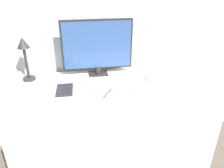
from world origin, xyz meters
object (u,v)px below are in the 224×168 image
object	(u,v)px
monitor	(97,47)
pen	(107,93)
notebook	(24,95)
desk_lamp	(25,53)
coffee_mug	(155,76)
ereader	(65,90)
keyboard	(158,90)
laptop	(65,91)

from	to	relation	value
monitor	pen	distance (m)	0.41
notebook	desk_lamp	bearing A→B (deg)	92.26
desk_lamp	notebook	xyz separation A→B (m)	(0.01, -0.27, -0.21)
coffee_mug	ereader	bearing A→B (deg)	-173.79
pen	keyboard	bearing A→B (deg)	-3.46
coffee_mug	desk_lamp	bearing A→B (deg)	168.42
monitor	desk_lamp	distance (m)	0.54
keyboard	notebook	world-z (taller)	notebook
laptop	coffee_mug	distance (m)	0.67
laptop	ereader	xyz separation A→B (m)	(-0.00, -0.01, 0.02)
coffee_mug	laptop	bearing A→B (deg)	-174.86
keyboard	notebook	size ratio (longest dim) A/B	1.27
notebook	coffee_mug	bearing A→B (deg)	4.45
keyboard	notebook	distance (m)	0.91
laptop	ereader	bearing A→B (deg)	-93.16
ereader	desk_lamp	world-z (taller)	desk_lamp
desk_lamp	pen	xyz separation A→B (m)	(0.56, -0.32, -0.21)
laptop	pen	size ratio (longest dim) A/B	2.59
desk_lamp	notebook	distance (m)	0.34
pen	ereader	bearing A→B (deg)	168.77
monitor	ereader	size ratio (longest dim) A/B	2.96
monitor	laptop	size ratio (longest dim) A/B	1.74
keyboard	desk_lamp	xyz separation A→B (m)	(-0.92, 0.35, 0.21)
laptop	notebook	distance (m)	0.27
monitor	desk_lamp	bearing A→B (deg)	-177.95
notebook	pen	distance (m)	0.55
notebook	coffee_mug	distance (m)	0.94
laptop	pen	bearing A→B (deg)	-13.68
notebook	coffee_mug	size ratio (longest dim) A/B	2.41
monitor	notebook	bearing A→B (deg)	-151.51
ereader	notebook	size ratio (longest dim) A/B	0.71
keyboard	desk_lamp	size ratio (longest dim) A/B	1.00
laptop	desk_lamp	size ratio (longest dim) A/B	0.95
laptop	coffee_mug	bearing A→B (deg)	5.14
keyboard	desk_lamp	distance (m)	1.00
keyboard	pen	distance (m)	0.36
keyboard	ereader	world-z (taller)	ereader
monitor	coffee_mug	xyz separation A→B (m)	(0.41, -0.21, -0.19)
laptop	desk_lamp	world-z (taller)	desk_lamp
laptop	coffee_mug	xyz separation A→B (m)	(0.67, 0.06, 0.03)
laptop	ereader	distance (m)	0.02
ereader	desk_lamp	xyz separation A→B (m)	(-0.28, 0.27, 0.19)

